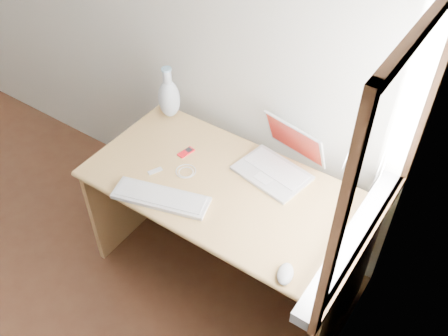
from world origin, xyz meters
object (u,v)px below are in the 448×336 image
Objects in this scene: desk at (235,205)px; external_keyboard at (161,198)px; laptop at (277,161)px; vase at (169,97)px.

desk is 0.45m from external_keyboard.
external_keyboard is at bearing -115.03° from laptop.
desk is at bearing -121.36° from laptop.
vase is (-0.58, 0.20, 0.34)m from desk.
vase is (-0.72, 0.04, 0.07)m from laptop.
desk is 2.89× the size of external_keyboard.
laptop is 0.61m from external_keyboard.
desk is 4.49× the size of vase.
laptop is at bearing 48.22° from desk.
laptop is (0.14, 0.16, 0.27)m from desk.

